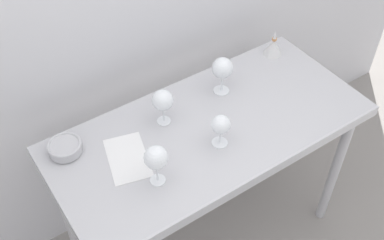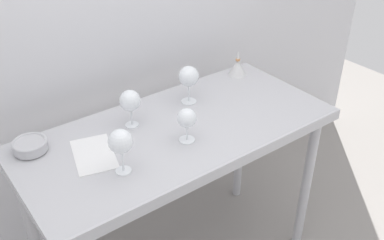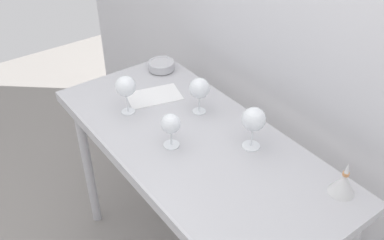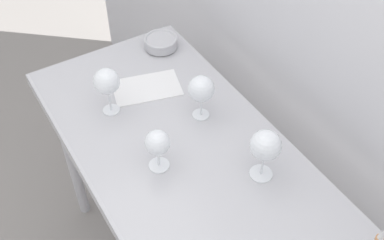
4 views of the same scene
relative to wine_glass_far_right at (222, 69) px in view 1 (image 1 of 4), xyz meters
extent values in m
plane|color=gray|center=(-0.18, -0.15, -1.03)|extent=(6.00, 6.00, 0.00)
cube|color=#B6B6BB|center=(-0.18, -0.15, -0.15)|extent=(1.40, 0.64, 0.04)
cube|color=#B6B6BB|center=(-0.18, -0.48, -0.16)|extent=(1.40, 0.01, 0.05)
cylinder|color=#B6B6BB|center=(0.46, -0.41, -0.60)|extent=(0.05, 0.05, 0.86)
cylinder|color=#B6B6BB|center=(-0.82, 0.11, -0.60)|extent=(0.05, 0.05, 0.86)
cylinder|color=#B6B6BB|center=(0.46, 0.11, -0.60)|extent=(0.05, 0.05, 0.86)
cylinder|color=white|center=(0.00, 0.00, -0.13)|extent=(0.07, 0.07, 0.00)
cylinder|color=white|center=(0.00, 0.00, -0.08)|extent=(0.01, 0.01, 0.09)
sphere|color=white|center=(0.00, 0.00, 0.00)|extent=(0.10, 0.10, 0.10)
cylinder|color=maroon|center=(0.00, 0.00, -0.01)|extent=(0.07, 0.07, 0.02)
cylinder|color=white|center=(-0.51, -0.28, -0.13)|extent=(0.06, 0.06, 0.00)
cylinder|color=white|center=(-0.51, -0.28, -0.08)|extent=(0.01, 0.01, 0.09)
sphere|color=white|center=(-0.51, -0.28, 0.01)|extent=(0.09, 0.09, 0.09)
cylinder|color=maroon|center=(-0.51, -0.28, -0.01)|extent=(0.06, 0.06, 0.02)
cylinder|color=white|center=(-0.20, -0.26, -0.13)|extent=(0.07, 0.07, 0.00)
cylinder|color=white|center=(-0.20, -0.26, -0.09)|extent=(0.01, 0.01, 0.07)
sphere|color=white|center=(-0.20, -0.26, -0.02)|extent=(0.08, 0.08, 0.08)
cylinder|color=maroon|center=(-0.20, -0.26, -0.04)|extent=(0.06, 0.06, 0.02)
cylinder|color=white|center=(-0.33, -0.02, -0.13)|extent=(0.06, 0.06, 0.00)
cylinder|color=white|center=(-0.33, -0.02, -0.09)|extent=(0.01, 0.01, 0.08)
sphere|color=white|center=(-0.33, -0.02, -0.01)|extent=(0.09, 0.09, 0.09)
cylinder|color=maroon|center=(-0.33, -0.02, -0.02)|extent=(0.06, 0.06, 0.02)
cube|color=white|center=(-0.56, -0.12, -0.13)|extent=(0.22, 0.28, 0.00)
cylinder|color=#4C4C4C|center=(-0.75, 0.05, -0.13)|extent=(0.13, 0.13, 0.01)
cylinder|color=#B7B7BC|center=(-0.75, 0.05, -0.11)|extent=(0.13, 0.13, 0.04)
torus|color=#B7B7BC|center=(-0.75, 0.05, -0.09)|extent=(0.14, 0.14, 0.01)
cone|color=silver|center=(0.38, 0.08, -0.09)|extent=(0.10, 0.10, 0.08)
cylinder|color=#C17F4C|center=(0.38, 0.08, -0.04)|extent=(0.02, 0.02, 0.01)
cone|color=silver|center=(0.38, 0.08, -0.02)|extent=(0.02, 0.02, 0.04)
camera|label=1|loc=(-1.03, -1.29, 1.33)|focal=44.31mm
camera|label=2|loc=(-1.09, -1.49, 0.92)|focal=41.36mm
camera|label=3|loc=(0.96, -1.01, 0.99)|focal=40.55mm
camera|label=4|loc=(0.68, -0.67, 1.05)|focal=44.14mm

